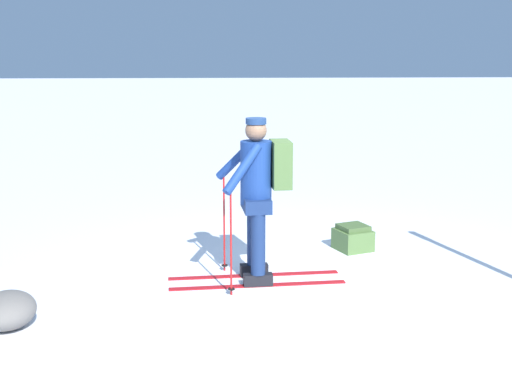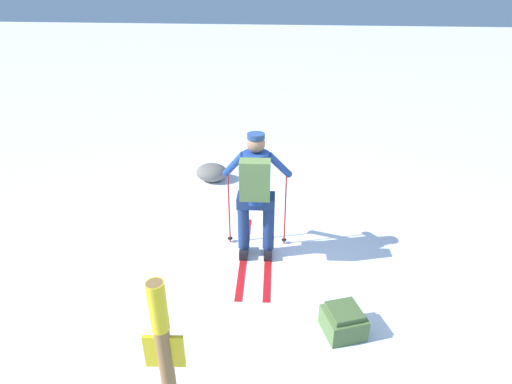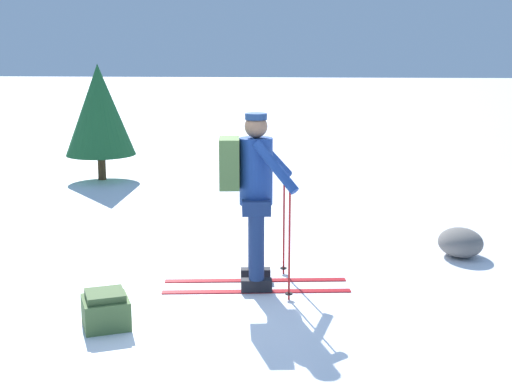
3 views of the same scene
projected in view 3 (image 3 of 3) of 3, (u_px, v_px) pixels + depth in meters
The scene contains 5 objects.
ground_plane at pixel (195, 288), 7.05m from camera, with size 80.00×80.00×0.00m, color white.
skier at pixel (252, 188), 6.89m from camera, with size 0.94×1.87×1.73m.
dropped_backpack at pixel (106, 310), 6.08m from camera, with size 0.51×0.50×0.31m.
rock_boulder at pixel (460, 242), 8.06m from camera, with size 0.59×0.50×0.32m, color slate.
pine_tree at pixel (99, 110), 12.26m from camera, with size 1.21×1.21×2.01m.
Camera 3 is at (6.65, 1.00, 2.41)m, focal length 50.00 mm.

